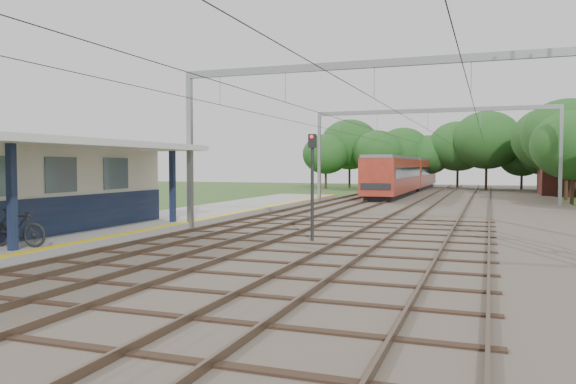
% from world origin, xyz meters
% --- Properties ---
extents(ground, '(160.00, 160.00, 0.00)m').
position_xyz_m(ground, '(0.00, 0.00, 0.00)').
color(ground, '#2D4C1E').
rests_on(ground, ground).
extents(ballast_bed, '(18.00, 90.00, 0.10)m').
position_xyz_m(ballast_bed, '(4.00, 30.00, 0.05)').
color(ballast_bed, '#473D33').
rests_on(ballast_bed, ground).
extents(platform, '(5.00, 52.00, 0.35)m').
position_xyz_m(platform, '(-7.50, 14.00, 0.17)').
color(platform, gray).
rests_on(platform, ground).
extents(yellow_stripe, '(0.45, 52.00, 0.01)m').
position_xyz_m(yellow_stripe, '(-5.25, 14.00, 0.35)').
color(yellow_stripe, yellow).
rests_on(yellow_stripe, platform).
extents(rail_tracks, '(11.80, 88.00, 0.15)m').
position_xyz_m(rail_tracks, '(1.50, 30.00, 0.18)').
color(rail_tracks, brown).
rests_on(rail_tracks, ballast_bed).
extents(catenary_system, '(17.22, 88.00, 7.00)m').
position_xyz_m(catenary_system, '(3.39, 25.28, 5.51)').
color(catenary_system, gray).
rests_on(catenary_system, ground).
extents(tree_band, '(31.72, 30.88, 8.82)m').
position_xyz_m(tree_band, '(3.84, 57.12, 4.92)').
color(tree_band, '#382619').
rests_on(tree_band, ground).
extents(bicycle, '(2.07, 0.94, 1.20)m').
position_xyz_m(bicycle, '(-6.33, 6.55, 0.95)').
color(bicycle, black).
rests_on(bicycle, platform).
extents(train, '(2.73, 33.96, 3.60)m').
position_xyz_m(train, '(-0.50, 51.62, 2.01)').
color(train, black).
rests_on(train, ballast_bed).
extents(signal_post, '(0.31, 0.28, 4.04)m').
position_xyz_m(signal_post, '(1.35, 12.83, 2.48)').
color(signal_post, black).
rests_on(signal_post, ground).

